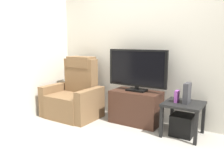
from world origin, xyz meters
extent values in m
plane|color=#9E998E|center=(0.00, 0.00, 0.00)|extent=(6.40, 6.40, 0.00)
cube|color=beige|center=(0.00, 1.13, 1.30)|extent=(6.40, 0.06, 2.60)
cube|color=beige|center=(-1.88, 0.00, 1.30)|extent=(0.06, 4.48, 2.60)
cube|color=#3D2319|center=(-0.12, 0.85, 0.27)|extent=(0.82, 0.44, 0.55)
cube|color=black|center=(-0.12, 0.64, 0.38)|extent=(0.76, 0.02, 0.02)
cube|color=black|center=(-0.12, 0.69, 0.42)|extent=(0.34, 0.11, 0.04)
cube|color=black|center=(-0.12, 0.87, 0.56)|extent=(0.32, 0.20, 0.03)
cube|color=black|center=(-0.12, 0.87, 0.60)|extent=(0.06, 0.04, 0.05)
cube|color=black|center=(-0.12, 0.87, 0.93)|extent=(1.02, 0.05, 0.60)
cube|color=black|center=(-0.12, 0.84, 0.93)|extent=(0.94, 0.01, 0.54)
cube|color=brown|center=(-1.25, 0.52, 0.21)|extent=(0.70, 0.72, 0.42)
cube|color=brown|center=(-1.25, 0.79, 0.73)|extent=(0.64, 0.20, 0.62)
cube|color=brown|center=(-1.25, 0.81, 0.98)|extent=(0.50, 0.26, 0.20)
cube|color=brown|center=(-1.67, 0.52, 0.28)|extent=(0.14, 0.68, 0.56)
cube|color=brown|center=(-0.83, 0.52, 0.28)|extent=(0.14, 0.68, 0.56)
cube|color=black|center=(0.69, 0.76, 0.47)|extent=(0.54, 0.54, 0.04)
cube|color=black|center=(0.45, 0.52, 0.23)|extent=(0.04, 0.04, 0.46)
cube|color=black|center=(0.93, 0.52, 0.23)|extent=(0.04, 0.04, 0.46)
cube|color=black|center=(0.45, 0.99, 0.23)|extent=(0.04, 0.04, 0.46)
cube|color=black|center=(0.93, 0.99, 0.23)|extent=(0.04, 0.04, 0.46)
cube|color=black|center=(0.69, 0.76, 0.16)|extent=(0.31, 0.31, 0.31)
cube|color=purple|center=(0.59, 0.74, 0.58)|extent=(0.04, 0.12, 0.17)
cube|color=#333338|center=(0.72, 0.77, 0.64)|extent=(0.07, 0.20, 0.29)
camera|label=1|loc=(1.53, -2.50, 1.36)|focal=36.92mm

